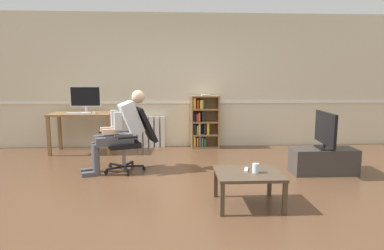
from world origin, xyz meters
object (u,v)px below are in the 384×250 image
at_px(computer_desk, 82,119).
at_px(person_seated, 121,129).
at_px(bookshelf, 203,122).
at_px(imac_monitor, 85,97).
at_px(coffee_table, 248,176).
at_px(drinking_glass, 256,168).
at_px(computer_mouse, 94,113).
at_px(tv_stand, 323,161).
at_px(tv_screen, 325,130).
at_px(radiator, 149,132).
at_px(office_chair, 134,136).
at_px(keyboard, 78,113).
at_px(spare_remote, 246,170).

bearing_deg(computer_desk, person_seated, -53.99).
relative_size(bookshelf, person_seated, 0.89).
xyz_separation_m(imac_monitor, coffee_table, (2.51, -2.81, -0.72)).
relative_size(person_seated, drinking_glass, 11.87).
relative_size(computer_mouse, coffee_table, 0.14).
bearing_deg(computer_desk, tv_stand, -22.02).
bearing_deg(tv_screen, radiator, 59.92).
bearing_deg(imac_monitor, drinking_glass, -47.59).
bearing_deg(drinking_glass, bookshelf, 95.92).
xyz_separation_m(office_chair, drinking_glass, (1.52, -1.51, -0.09)).
bearing_deg(keyboard, tv_screen, -20.13).
distance_m(office_chair, tv_stand, 2.87).
height_order(imac_monitor, keyboard, imac_monitor).
bearing_deg(imac_monitor, computer_desk, -127.53).
relative_size(computer_mouse, tv_stand, 0.11).
bearing_deg(computer_desk, imac_monitor, 52.47).
bearing_deg(spare_remote, imac_monitor, 147.16).
bearing_deg(tv_stand, tv_screen, -5.88).
xyz_separation_m(bookshelf, coffee_table, (0.24, -3.01, -0.19)).
height_order(computer_mouse, tv_stand, computer_mouse).
xyz_separation_m(imac_monitor, drinking_glass, (2.58, -2.83, -0.62)).
bearing_deg(person_seated, keyboard, -159.50).
xyz_separation_m(imac_monitor, bookshelf, (2.27, 0.21, -0.52)).
relative_size(computer_desk, office_chair, 1.18).
height_order(bookshelf, tv_screen, bookshelf).
bearing_deg(radiator, drinking_glass, -65.55).
bearing_deg(imac_monitor, person_seated, -57.27).
distance_m(computer_desk, bookshelf, 2.35).
height_order(computer_desk, coffee_table, computer_desk).
height_order(tv_screen, spare_remote, tv_screen).
height_order(person_seated, drinking_glass, person_seated).
distance_m(computer_mouse, office_chair, 1.44).
bearing_deg(office_chair, spare_remote, 26.02).
distance_m(person_seated, drinking_glass, 2.24).
distance_m(person_seated, spare_remote, 2.12).
xyz_separation_m(bookshelf, office_chair, (-1.20, -1.52, -0.00)).
bearing_deg(coffee_table, imac_monitor, 131.79).
xyz_separation_m(keyboard, bookshelf, (2.35, 0.43, -0.24)).
distance_m(drinking_glass, spare_remote, 0.13).
distance_m(computer_desk, person_seated, 1.61).
bearing_deg(keyboard, spare_remote, -44.17).
height_order(office_chair, tv_screen, office_chair).
bearing_deg(tv_screen, coffee_table, 134.90).
distance_m(computer_mouse, coffee_table, 3.51).
bearing_deg(drinking_glass, imac_monitor, 132.41).
relative_size(computer_desk, spare_remote, 7.62).
bearing_deg(tv_stand, drinking_glass, -138.81).
height_order(keyboard, office_chair, office_chair).
bearing_deg(tv_stand, bookshelf, 130.82).
xyz_separation_m(bookshelf, radiator, (-1.11, 0.10, -0.21)).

